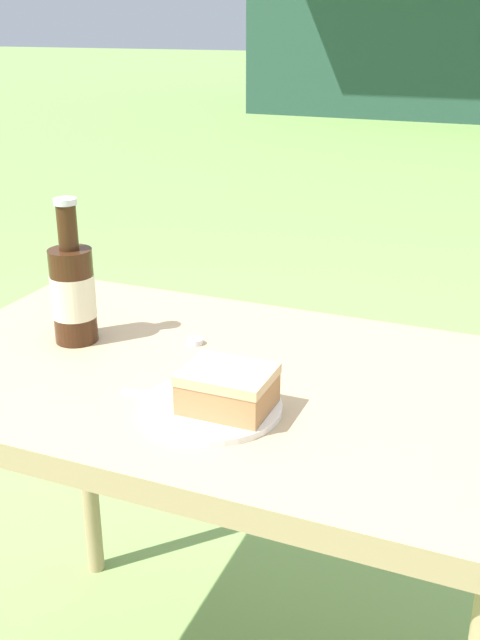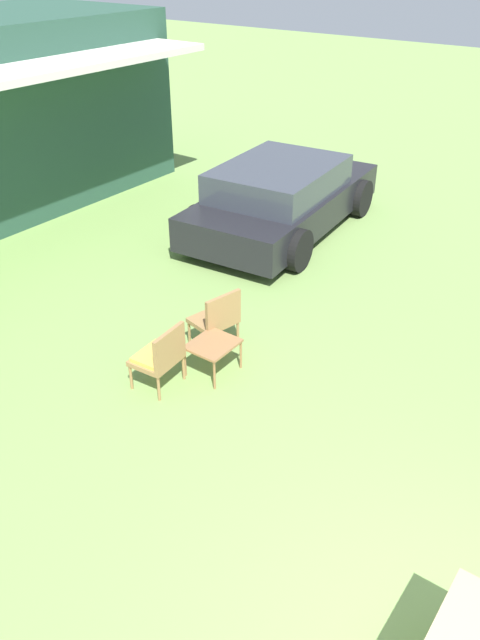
# 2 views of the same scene
# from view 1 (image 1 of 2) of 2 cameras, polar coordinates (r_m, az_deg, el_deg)

# --- Properties ---
(patio_table) EXTENTS (0.99, 0.61, 0.75)m
(patio_table) POSITION_cam_1_polar(r_m,az_deg,el_deg) (1.22, -1.81, -7.22)
(patio_table) COLOR tan
(patio_table) RESTS_ON ground_plane
(cake_on_plate) EXTENTS (0.20, 0.20, 0.07)m
(cake_on_plate) POSITION_cam_1_polar(r_m,az_deg,el_deg) (1.06, -1.42, -5.76)
(cake_on_plate) COLOR white
(cake_on_plate) RESTS_ON patio_table
(cola_bottle_near) EXTENTS (0.08, 0.08, 0.25)m
(cola_bottle_near) POSITION_cam_1_polar(r_m,az_deg,el_deg) (1.30, -12.61, 2.17)
(cola_bottle_near) COLOR #381E0F
(cola_bottle_near) RESTS_ON patio_table
(fork) EXTENTS (0.17, 0.05, 0.01)m
(fork) POSITION_cam_1_polar(r_m,az_deg,el_deg) (1.11, -4.74, -5.81)
(fork) COLOR silver
(fork) RESTS_ON patio_table
(loose_bottle_cap) EXTENTS (0.03, 0.03, 0.01)m
(loose_bottle_cap) POSITION_cam_1_polar(r_m,az_deg,el_deg) (1.28, -3.43, -1.62)
(loose_bottle_cap) COLOR silver
(loose_bottle_cap) RESTS_ON patio_table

